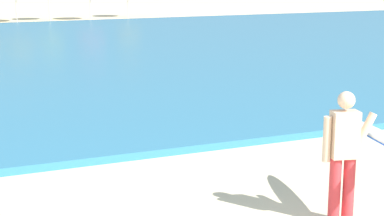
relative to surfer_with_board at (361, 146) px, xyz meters
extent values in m
cube|color=teal|center=(-1.73, 17.68, -0.96)|extent=(120.00, 28.00, 0.14)
cylinder|color=red|center=(-0.31, 0.08, -0.59)|extent=(0.15, 0.15, 0.88)
cylinder|color=red|center=(-0.13, 0.03, -0.59)|extent=(0.15, 0.15, 0.88)
cube|color=beige|center=(-0.22, 0.06, 0.15)|extent=(0.38, 0.30, 0.60)
sphere|color=beige|center=(-0.22, 0.06, 0.59)|extent=(0.22, 0.22, 0.22)
cylinder|color=beige|center=(-0.44, 0.11, 0.10)|extent=(0.10, 0.10, 0.58)
cylinder|color=beige|center=(0.05, 0.01, 0.17)|extent=(0.33, 0.17, 0.51)
ellipsoid|color=white|center=(0.27, -0.07, 0.10)|extent=(0.82, 2.26, 0.12)
ellipsoid|color=blue|center=(0.27, -0.07, 0.09)|extent=(0.87, 2.35, 0.08)
cylinder|color=beige|center=(0.56, 33.03, -0.01)|extent=(0.05, 0.05, 2.03)
cylinder|color=beige|center=(2.69, 33.84, -0.02)|extent=(0.05, 0.05, 2.00)
cylinder|color=beige|center=(5.13, 33.23, -0.12)|extent=(0.05, 0.05, 1.81)
cylinder|color=beige|center=(8.00, 34.48, -0.13)|extent=(0.05, 0.05, 1.80)
camera|label=1|loc=(-5.03, -6.22, 2.20)|focal=59.27mm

